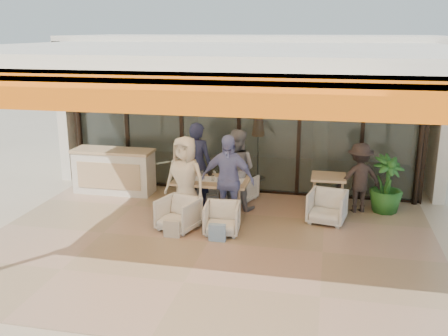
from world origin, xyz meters
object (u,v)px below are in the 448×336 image
object	(u,v)px
diner_navy	(197,165)
side_table	(328,181)
dining_table	(211,182)
standing_woman	(359,178)
host_counter	(114,171)
chair_far_left	(203,185)
chair_near_left	(178,213)
potted_palm	(386,185)
diner_grey	(236,169)
chair_near_right	(222,217)
chair_far_right	(240,187)
diner_cream	(185,179)
diner_periwinkle	(227,180)
side_chair	(327,206)

from	to	relation	value
diner_navy	side_table	size ratio (longest dim) A/B	2.44
dining_table	standing_woman	bearing A→B (deg)	14.33
host_counter	chair_far_left	distance (m)	2.10
chair_near_left	potted_palm	distance (m)	4.29
dining_table	diner_grey	size ratio (longest dim) A/B	0.88
chair_near_right	chair_far_right	bearing A→B (deg)	84.96
chair_far_left	diner_cream	world-z (taller)	diner_cream
dining_table	diner_periwinkle	xyz separation A→B (m)	(0.43, -0.46, 0.20)
diner_periwinkle	standing_woman	distance (m)	2.78
potted_palm	side_chair	bearing A→B (deg)	-144.71
dining_table	diner_grey	bearing A→B (deg)	46.01
chair_far_right	side_table	bearing A→B (deg)	-165.14
host_counter	standing_woman	world-z (taller)	standing_woman
side_table	standing_woman	xyz separation A→B (m)	(0.61, -0.00, 0.09)
diner_periwinkle	side_chair	xyz separation A→B (m)	(1.89, 0.46, -0.53)
diner_grey	standing_woman	world-z (taller)	diner_grey
side_chair	standing_woman	xyz separation A→B (m)	(0.61, 0.75, 0.38)
side_chair	potted_palm	size ratio (longest dim) A/B	0.59
host_counter	side_chair	world-z (taller)	host_counter
side_table	potted_palm	world-z (taller)	potted_palm
chair_near_right	standing_woman	xyz separation A→B (m)	(2.50, 1.70, 0.41)
chair_far_right	chair_far_left	bearing A→B (deg)	20.64
chair_far_right	standing_woman	xyz separation A→B (m)	(2.50, -0.20, 0.41)
diner_navy	diner_cream	size ratio (longest dim) A/B	1.07
host_counter	chair_far_left	world-z (taller)	host_counter
chair_near_left	chair_near_right	world-z (taller)	chair_near_left
diner_navy	diner_periwinkle	xyz separation A→B (m)	(0.84, -0.90, -0.02)
host_counter	diner_navy	xyz separation A→B (m)	(2.09, -0.41, 0.38)
chair_far_left	diner_cream	size ratio (longest dim) A/B	0.37
standing_woman	side_chair	bearing A→B (deg)	32.32
chair_far_left	diner_cream	distance (m)	1.50
diner_navy	side_chair	bearing A→B (deg)	179.98
side_table	diner_periwinkle	bearing A→B (deg)	-147.40
side_table	potted_palm	size ratio (longest dim) A/B	0.62
diner_navy	diner_periwinkle	distance (m)	1.23
diner_grey	side_table	bearing A→B (deg)	-159.77
diner_cream	side_table	world-z (taller)	diner_cream
diner_navy	side_chair	xyz separation A→B (m)	(2.73, -0.44, -0.55)
standing_woman	host_counter	bearing A→B (deg)	-19.50
diner_periwinkle	standing_woman	xyz separation A→B (m)	(2.50, 1.20, -0.16)
diner_navy	side_table	xyz separation A→B (m)	(2.73, 0.31, -0.27)
chair_near_right	potted_palm	bearing A→B (deg)	25.22
chair_near_left	diner_periwinkle	xyz separation A→B (m)	(0.84, 0.50, 0.54)
diner_cream	dining_table	bearing A→B (deg)	60.12
diner_grey	side_chair	bearing A→B (deg)	177.81
host_counter	diner_cream	size ratio (longest dim) A/B	1.09
side_chair	dining_table	bearing A→B (deg)	-169.12
chair_near_right	diner_navy	distance (m)	1.73
diner_grey	side_chair	distance (m)	2.00
host_counter	side_table	bearing A→B (deg)	-1.22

